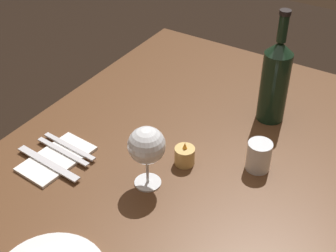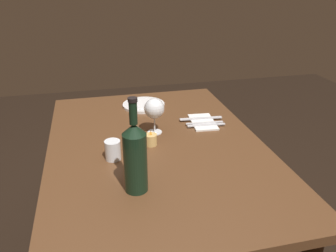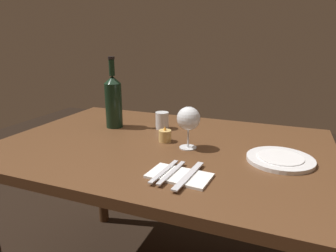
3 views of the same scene
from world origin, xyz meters
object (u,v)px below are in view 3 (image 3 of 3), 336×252
at_px(dinner_plate, 280,159).
at_px(fork_outer, 164,171).
at_px(wine_bottle, 113,101).
at_px(fork_inner, 172,172).
at_px(table_knife, 189,175).
at_px(folded_napkin, 179,176).
at_px(votive_candle, 164,136).
at_px(wine_glass_left, 189,119).
at_px(water_tumbler, 162,121).

relative_size(dinner_plate, fork_outer, 1.25).
xyz_separation_m(wine_bottle, fork_inner, (0.44, -0.39, -0.12)).
distance_m(dinner_plate, table_knife, 0.35).
height_order(dinner_plate, folded_napkin, dinner_plate).
bearing_deg(table_knife, votive_candle, 124.46).
bearing_deg(wine_glass_left, dinner_plate, -1.01).
bearing_deg(table_knife, fork_inner, 180.00).
distance_m(wine_glass_left, votive_candle, 0.15).
xyz_separation_m(wine_glass_left, table_knife, (0.08, -0.25, -0.10)).
bearing_deg(fork_outer, votive_candle, 112.14).
bearing_deg(folded_napkin, table_knife, 0.00).
height_order(fork_inner, fork_outer, same).
xyz_separation_m(votive_candle, fork_outer, (0.12, -0.29, -0.01)).
bearing_deg(dinner_plate, fork_inner, -141.76).
bearing_deg(fork_inner, folded_napkin, 0.00).
bearing_deg(dinner_plate, fork_outer, -143.92).
bearing_deg(dinner_plate, votive_candle, 174.40).
relative_size(wine_bottle, table_knife, 1.56).
relative_size(water_tumbler, dinner_plate, 0.35).
bearing_deg(wine_glass_left, fork_outer, -89.36).
bearing_deg(fork_outer, wine_glass_left, 90.64).
height_order(water_tumbler, fork_outer, water_tumbler).
bearing_deg(fork_outer, wine_bottle, 136.78).
xyz_separation_m(wine_bottle, fork_outer, (0.42, -0.39, -0.12)).
relative_size(dinner_plate, table_knife, 1.07).
bearing_deg(water_tumbler, folded_napkin, -61.40).
bearing_deg(wine_glass_left, folded_napkin, -78.00).
distance_m(water_tumbler, dinner_plate, 0.57).
height_order(wine_bottle, fork_outer, wine_bottle).
relative_size(wine_bottle, water_tumbler, 4.20).
height_order(folded_napkin, table_knife, table_knife).
height_order(wine_glass_left, table_knife, wine_glass_left).
bearing_deg(folded_napkin, wine_glass_left, 102.00).
distance_m(water_tumbler, fork_outer, 0.49).
relative_size(votive_candle, fork_inner, 0.37).
bearing_deg(fork_inner, votive_candle, 116.30).
height_order(wine_bottle, folded_napkin, wine_bottle).
bearing_deg(fork_inner, table_knife, 0.00).
bearing_deg(votive_candle, water_tumbler, 115.75).
bearing_deg(water_tumbler, fork_inner, -63.90).
distance_m(folded_napkin, table_knife, 0.03).
relative_size(fork_inner, table_knife, 0.86).
relative_size(wine_glass_left, wine_bottle, 0.50).
distance_m(fork_inner, fork_outer, 0.03).
bearing_deg(votive_candle, folded_napkin, -59.82).
xyz_separation_m(votive_candle, dinner_plate, (0.45, -0.04, -0.02)).
bearing_deg(dinner_plate, wine_glass_left, 178.99).
height_order(folded_napkin, fork_inner, fork_inner).
relative_size(wine_bottle, folded_napkin, 1.66).
bearing_deg(folded_napkin, wine_bottle, 139.99).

